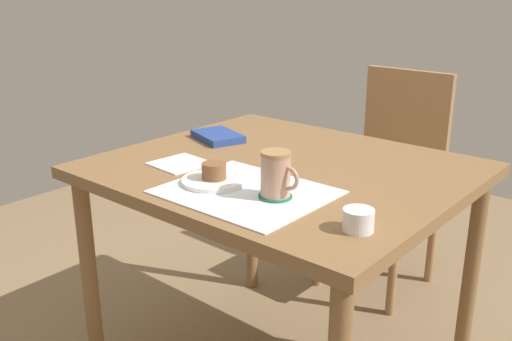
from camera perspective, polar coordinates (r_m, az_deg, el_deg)
dining_table at (r=1.73m, az=2.64°, el=-2.09°), size 1.03×0.91×0.75m
wooden_chair at (r=2.49m, az=13.22°, el=0.02°), size 0.43×0.43×0.92m
placemat at (r=1.48m, az=-1.00°, el=-2.14°), size 0.41×0.34×0.00m
pastry_plate at (r=1.54m, az=-4.20°, el=-1.02°), size 0.18×0.18×0.01m
pastry at (r=1.53m, az=-4.22°, el=-0.03°), size 0.07×0.07×0.04m
coffee_coaster at (r=1.43m, az=1.94°, el=-2.60°), size 0.09×0.09×0.00m
coffee_mug at (r=1.41m, az=2.05°, el=-0.35°), size 0.11×0.08×0.12m
paper_napkin at (r=1.72m, az=-7.58°, el=0.69°), size 0.16×0.16×0.00m
sugar_bowl at (r=1.27m, az=10.19°, el=-4.89°), size 0.07×0.07×0.05m
small_book at (r=1.97m, az=-3.84°, el=3.43°), size 0.21×0.18×0.02m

